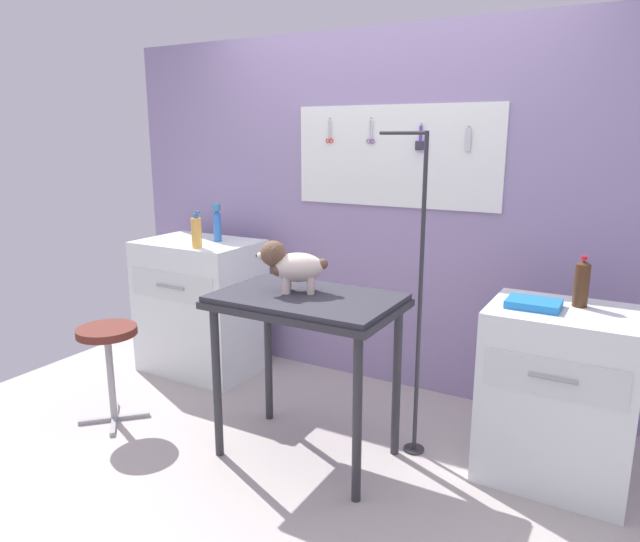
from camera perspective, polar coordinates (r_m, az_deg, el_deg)
ground at (r=3.14m, az=-4.46°, el=-18.91°), size 4.40×4.00×0.04m
rear_wall_panel at (r=3.81m, az=6.06°, el=5.81°), size 4.00×0.11×2.30m
grooming_table at (r=2.90m, az=-1.34°, el=-4.32°), size 0.92×0.59×0.87m
grooming_arm at (r=2.98m, az=9.63°, el=-3.90°), size 0.30×0.11×1.67m
dog at (r=2.90m, az=-2.88°, el=0.62°), size 0.35×0.26×0.26m
counter_left at (r=4.19m, az=-11.63°, el=-3.39°), size 0.80×0.58×0.94m
cabinet_right at (r=3.06m, az=22.37°, el=-11.23°), size 0.68×0.54×0.86m
stool at (r=3.56m, az=-20.17°, el=-6.86°), size 0.34×0.34×0.58m
pump_bottle_white at (r=4.02m, az=-10.10°, el=4.47°), size 0.05×0.05×0.26m
detangler_spray at (r=3.81m, az=-12.08°, el=3.73°), size 0.07×0.07×0.24m
soda_bottle at (r=2.97m, az=24.38°, el=-1.12°), size 0.07×0.07×0.24m
supply_tray at (r=2.90m, az=20.31°, el=-3.03°), size 0.24×0.18×0.04m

